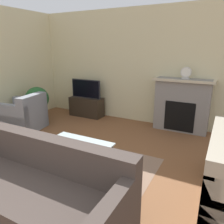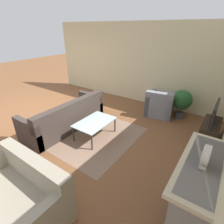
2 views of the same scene
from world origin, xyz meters
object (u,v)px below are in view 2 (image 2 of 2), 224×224
(tv, at_px, (215,113))
(couch_sectional, at_px, (66,118))
(mantel_clock, at_px, (206,156))
(coffee_table, at_px, (95,123))
(potted_plant, at_px, (182,101))
(couch_loveseat, at_px, (19,197))
(armchair_by_window, at_px, (160,105))

(tv, distance_m, couch_sectional, 3.68)
(tv, bearing_deg, mantel_clock, 2.15)
(coffee_table, relative_size, potted_plant, 1.15)
(mantel_clock, bearing_deg, tv, -177.85)
(mantel_clock, bearing_deg, couch_loveseat, -62.20)
(mantel_clock, bearing_deg, armchair_by_window, -153.56)
(tv, height_order, armchair_by_window, tv)
(couch_sectional, relative_size, potted_plant, 2.63)
(tv, height_order, potted_plant, tv)
(potted_plant, bearing_deg, couch_sectional, -45.48)
(potted_plant, bearing_deg, coffee_table, -32.83)
(tv, xyz_separation_m, coffee_table, (1.42, -2.38, -0.36))
(tv, relative_size, couch_loveseat, 0.56)
(coffee_table, bearing_deg, armchair_by_window, 157.85)
(couch_sectional, height_order, couch_loveseat, same)
(armchair_by_window, relative_size, coffee_table, 0.99)
(tv, height_order, coffee_table, tv)
(couch_sectional, bearing_deg, mantel_clock, 73.94)
(tv, relative_size, couch_sectional, 0.37)
(couch_loveseat, distance_m, mantel_clock, 2.56)
(potted_plant, relative_size, mantel_clock, 3.48)
(armchair_by_window, height_order, coffee_table, armchair_by_window)
(couch_loveseat, relative_size, coffee_table, 1.52)
(armchair_by_window, distance_m, potted_plant, 0.65)
(couch_loveseat, distance_m, armchair_by_window, 4.35)
(couch_sectional, distance_m, coffee_table, 0.95)
(couch_sectional, xyz_separation_m, mantel_clock, (0.98, 3.41, 1.01))
(couch_loveseat, bearing_deg, armchair_by_window, 83.59)
(couch_loveseat, relative_size, mantel_clock, 6.09)
(couch_sectional, bearing_deg, potted_plant, 134.52)
(coffee_table, height_order, potted_plant, potted_plant)
(couch_loveseat, height_order, armchair_by_window, same)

